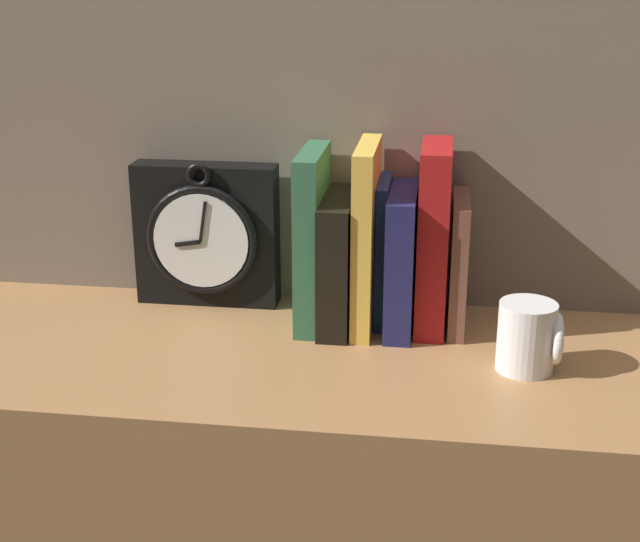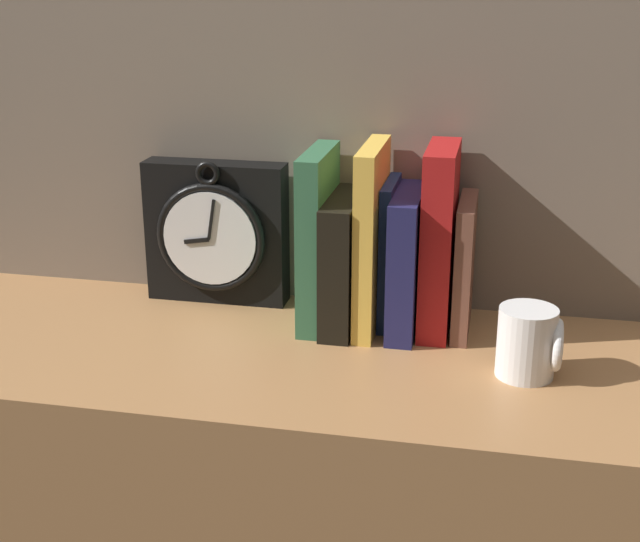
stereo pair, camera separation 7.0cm
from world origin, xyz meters
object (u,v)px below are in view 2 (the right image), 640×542
at_px(book_slot2_yellow, 371,238).
at_px(book_slot3_navy, 389,253).
at_px(book_slot1_black, 344,262).
at_px(book_slot4_navy, 407,262).
at_px(mug, 530,343).
at_px(book_slot0_green, 318,238).
at_px(clock, 216,233).
at_px(book_slot5_red, 439,240).
at_px(book_slot6_brown, 464,266).

xyz_separation_m(book_slot2_yellow, book_slot3_navy, (0.02, 0.02, -0.03)).
height_order(book_slot1_black, book_slot2_yellow, book_slot2_yellow).
bearing_deg(book_slot3_navy, book_slot1_black, -159.20).
bearing_deg(book_slot4_navy, book_slot1_black, -178.18).
height_order(book_slot1_black, mug, book_slot1_black).
relative_size(book_slot0_green, book_slot2_yellow, 0.96).
bearing_deg(clock, book_slot4_navy, -9.46).
relative_size(book_slot2_yellow, mug, 2.89).
xyz_separation_m(book_slot0_green, book_slot2_yellow, (0.07, -0.00, 0.01)).
bearing_deg(book_slot5_red, book_slot1_black, -175.08).
xyz_separation_m(book_slot1_black, book_slot3_navy, (0.06, 0.02, 0.01)).
distance_m(book_slot4_navy, mug, 0.21).
xyz_separation_m(book_slot0_green, mug, (0.28, -0.12, -0.08)).
height_order(clock, book_slot1_black, clock).
bearing_deg(book_slot4_navy, book_slot3_navy, 143.15).
bearing_deg(book_slot5_red, book_slot2_yellow, -174.40).
xyz_separation_m(book_slot0_green, book_slot4_navy, (0.12, -0.00, -0.03)).
xyz_separation_m(clock, book_slot3_navy, (0.25, -0.03, -0.00)).
distance_m(book_slot5_red, book_slot6_brown, 0.05).
relative_size(book_slot2_yellow, book_slot5_red, 1.00).
distance_m(book_slot0_green, book_slot4_navy, 0.12).
distance_m(book_slot2_yellow, book_slot3_navy, 0.04).
distance_m(book_slot3_navy, book_slot5_red, 0.07).
xyz_separation_m(clock, book_slot0_green, (0.16, -0.05, 0.02)).
height_order(book_slot2_yellow, book_slot5_red, same).
xyz_separation_m(book_slot0_green, book_slot1_black, (0.04, -0.00, -0.03)).
xyz_separation_m(book_slot5_red, book_slot6_brown, (0.04, 0.00, -0.03)).
height_order(book_slot3_navy, book_slot4_navy, book_slot3_navy).
height_order(clock, book_slot4_navy, clock).
xyz_separation_m(book_slot2_yellow, mug, (0.21, -0.12, -0.08)).
xyz_separation_m(book_slot1_black, book_slot6_brown, (0.16, 0.01, 0.00)).
bearing_deg(book_slot0_green, book_slot2_yellow, -1.81).
bearing_deg(book_slot0_green, clock, 164.29).
relative_size(book_slot1_black, book_slot4_navy, 0.95).
distance_m(clock, book_slot4_navy, 0.28).
bearing_deg(mug, book_slot2_yellow, 150.90).
height_order(book_slot0_green, book_slot6_brown, book_slot0_green).
relative_size(book_slot4_navy, mug, 2.19).
distance_m(clock, book_slot1_black, 0.20).
bearing_deg(book_slot6_brown, book_slot0_green, -177.55).
height_order(book_slot0_green, book_slot2_yellow, book_slot2_yellow).
relative_size(book_slot3_navy, book_slot6_brown, 1.10).
height_order(book_slot6_brown, mug, book_slot6_brown).
relative_size(book_slot1_black, book_slot3_navy, 0.90).
xyz_separation_m(book_slot6_brown, mug, (0.09, -0.13, -0.05)).
bearing_deg(book_slot4_navy, book_slot6_brown, 7.60).
height_order(clock, mug, clock).
distance_m(book_slot2_yellow, mug, 0.25).
relative_size(book_slot4_navy, book_slot5_red, 0.76).
bearing_deg(book_slot5_red, book_slot6_brown, 3.30).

